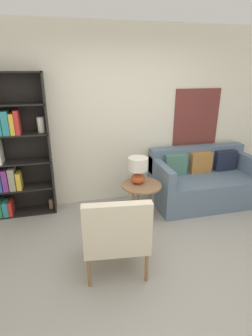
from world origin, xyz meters
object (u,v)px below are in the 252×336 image
armchair (116,233)px  bookshelf (4,151)px  couch (203,182)px  table_lamp (138,168)px  side_table (141,188)px

armchair → bookshelf: bearing=128.3°
couch → table_lamp: bearing=-168.0°
couch → table_lamp: table_lamp is taller
bookshelf → couch: 3.07m
bookshelf → couch: size_ratio=1.24×
bookshelf → side_table: bearing=-17.5°
couch → table_lamp: (-1.19, -0.25, 0.44)m
armchair → side_table: armchair is taller
bookshelf → armchair: (1.26, -1.59, -0.48)m
armchair → table_lamp: (0.53, 1.07, 0.25)m
bookshelf → side_table: size_ratio=3.61×
armchair → table_lamp: 1.22m
armchair → couch: 2.18m
table_lamp → couch: bearing=12.0°
armchair → table_lamp: size_ratio=2.40×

